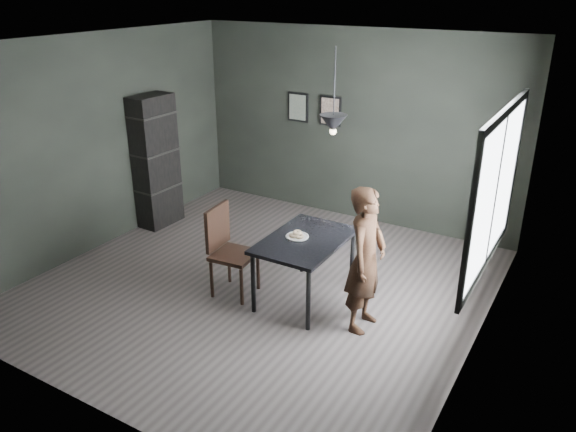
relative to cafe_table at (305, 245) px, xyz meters
The scene contains 13 objects.
ground 0.90m from the cafe_table, behind, with size 5.00×5.00×0.00m, color #37312F.
back_wall 2.67m from the cafe_table, 103.50° to the left, with size 5.00×0.10×2.80m, color black.
ceiling 2.21m from the cafe_table, behind, with size 5.00×5.00×0.02m.
window_assembly 2.10m from the cafe_table, ahead, with size 0.04×1.96×1.56m.
cafe_table is the anchor object (origin of this frame).
white_plate 0.13m from the cafe_table, 166.54° to the right, with size 0.23×0.23×0.01m, color white.
donut_pile 0.15m from the cafe_table, 166.54° to the right, with size 0.17×0.17×0.08m.
woman 0.83m from the cafe_table, 12.57° to the right, with size 0.57×0.37×1.55m, color black.
wood_chair 0.90m from the cafe_table, 159.12° to the right, with size 0.50×0.50×1.06m.
shelf_unit 3.04m from the cafe_table, 164.66° to the left, with size 0.36×0.64×1.92m, color black.
pendant_lamp 1.41m from the cafe_table, 21.80° to the left, with size 0.28×0.28×0.86m.
framed_print_left 3.03m from the cafe_table, 121.30° to the left, with size 0.34×0.04×0.44m.
framed_print_right 2.80m from the cafe_table, 111.06° to the left, with size 0.34×0.04×0.44m.
Camera 1 is at (3.28, -4.92, 3.39)m, focal length 35.00 mm.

